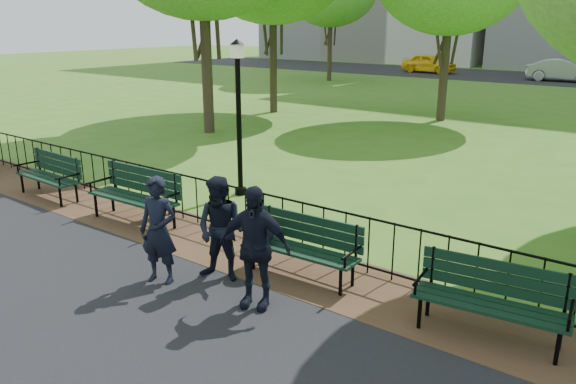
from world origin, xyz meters
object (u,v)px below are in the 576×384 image
Objects in this scene: park_bench_left_a at (137,189)px; park_bench_left_b at (51,171)px; park_bench_right_a at (493,292)px; person_right at (254,247)px; person_mid at (221,229)px; taxi at (429,63)px; sedan_silver at (563,70)px; park_bench_main at (288,236)px; person_left at (159,230)px; lamppost at (239,113)px.

park_bench_left_b is at bearing -179.97° from park_bench_left_a.
person_right is (-2.71, -1.13, 0.26)m from park_bench_right_a.
person_right reaches higher than park_bench_left_b.
person_mid is at bearing -5.69° from park_bench_left_b.
park_bench_right_a is 3.70m from person_mid.
park_bench_left_a is 1.29× the size of person_mid.
person_mid reaches higher than park_bench_left_b.
taxi is at bearing 89.45° from person_right.
person_right is 33.54m from sedan_silver.
park_bench_main is 0.89× the size of park_bench_left_a.
person_left is at bearing 169.25° from person_right.
park_bench_left_a reaches higher than park_bench_right_a.
person_left is at bearing -13.11° from park_bench_left_b.
person_mid is (0.65, 0.59, -0.01)m from person_left.
park_bench_left_a is at bearing 175.56° from sedan_silver.
park_bench_main is 1.13× the size of person_left.
park_bench_left_b is 5.71m from person_mid.
taxi is 0.94× the size of sedan_silver.
park_bench_right_a reaches higher than park_bench_main.
person_left is (-1.29, -1.32, 0.19)m from park_bench_main.
park_bench_right_a is 0.43× the size of sedan_silver.
person_left is 0.94× the size of person_right.
taxi is at bearing 101.93° from park_bench_left_b.
lamppost reaches higher than taxi.
person_right is (0.25, -1.05, 0.23)m from park_bench_main.
person_right reaches higher than person_left.
sedan_silver is at bearing 75.10° from person_right.
person_left is (5.01, -1.33, 0.21)m from park_bench_left_b.
park_bench_left_b is (-6.30, 0.01, -0.02)m from park_bench_main.
park_bench_main is at bearing -38.45° from lamppost.
park_bench_main is 32.47m from sedan_silver.
lamppost reaches higher than park_bench_main.
park_bench_main is 35.18m from taxi.
park_bench_right_a is at bearing -2.69° from park_bench_left_a.
person_right is (1.54, 0.27, 0.05)m from person_left.
person_right is (0.89, -0.32, 0.06)m from person_mid.
person_right is at bearing -177.82° from sedan_silver.
sedan_silver is at bearing 73.89° from person_left.
sedan_silver is at bearing -88.99° from taxi.
person_left is at bearing -34.26° from park_bench_left_a.
taxi is at bearing 106.45° from lamppost.
lamppost is 1.99× the size of person_right.
person_left is (1.95, -3.89, -0.99)m from lamppost.
park_bench_main is at bearing -178.07° from sedan_silver.
person_right is 0.42× the size of taxi.
taxi is (-10.93, 34.30, -0.11)m from person_left.
person_mid is at bearing -155.83° from taxi.
park_bench_left_a is 33.98m from taxi.
park_bench_left_a reaches higher than park_bench_left_b.
person_left reaches higher than park_bench_right_a.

